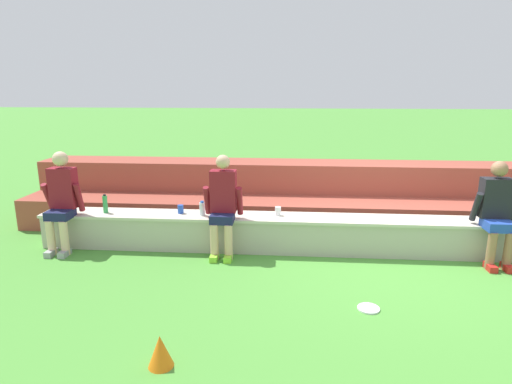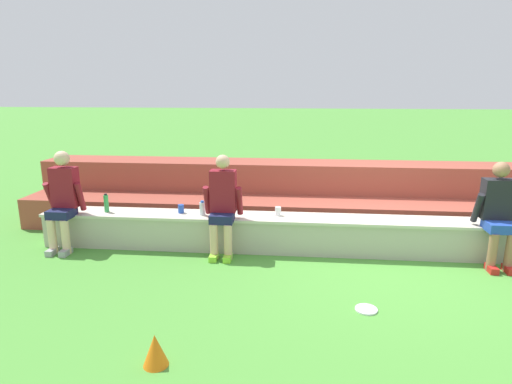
{
  "view_description": "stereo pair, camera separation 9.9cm",
  "coord_description": "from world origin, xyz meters",
  "px_view_note": "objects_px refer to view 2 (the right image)",
  "views": [
    {
      "loc": [
        -1.38,
        -5.52,
        2.27
      ],
      "look_at": [
        -1.85,
        0.23,
        0.84
      ],
      "focal_mm": 30.08,
      "sensor_mm": 36.0,
      "label": 1
    },
    {
      "loc": [
        -1.28,
        -5.51,
        2.27
      ],
      "look_at": [
        -1.85,
        0.23,
        0.84
      ],
      "focal_mm": 30.08,
      "sensor_mm": 36.0,
      "label": 2
    }
  ],
  "objects_px": {
    "plastic_cup_left_end": "(181,209)",
    "sports_cone": "(155,350)",
    "water_bottle_mid_left": "(106,203)",
    "person_center": "(499,212)",
    "person_far_left": "(63,198)",
    "person_left_of_center": "(223,204)",
    "plastic_cup_right_end": "(278,211)",
    "frisbee": "(366,309)",
    "water_bottle_near_right": "(202,208)"
  },
  "relations": [
    {
      "from": "person_far_left",
      "to": "water_bottle_mid_left",
      "type": "height_order",
      "value": "person_far_left"
    },
    {
      "from": "water_bottle_mid_left",
      "to": "plastic_cup_right_end",
      "type": "bearing_deg",
      "value": 1.64
    },
    {
      "from": "water_bottle_mid_left",
      "to": "water_bottle_near_right",
      "type": "relative_size",
      "value": 1.32
    },
    {
      "from": "water_bottle_near_right",
      "to": "plastic_cup_right_end",
      "type": "bearing_deg",
      "value": 4.62
    },
    {
      "from": "person_left_of_center",
      "to": "sports_cone",
      "type": "xyz_separation_m",
      "value": [
        -0.15,
        -2.46,
        -0.59
      ]
    },
    {
      "from": "person_far_left",
      "to": "frisbee",
      "type": "xyz_separation_m",
      "value": [
        4.01,
        -1.38,
        -0.73
      ]
    },
    {
      "from": "person_center",
      "to": "plastic_cup_left_end",
      "type": "bearing_deg",
      "value": 176.23
    },
    {
      "from": "person_far_left",
      "to": "sports_cone",
      "type": "bearing_deg",
      "value": -49.35
    },
    {
      "from": "plastic_cup_right_end",
      "to": "sports_cone",
      "type": "distance_m",
      "value": 2.92
    },
    {
      "from": "plastic_cup_left_end",
      "to": "sports_cone",
      "type": "height_order",
      "value": "plastic_cup_left_end"
    },
    {
      "from": "frisbee",
      "to": "plastic_cup_left_end",
      "type": "bearing_deg",
      "value": 145.51
    },
    {
      "from": "plastic_cup_left_end",
      "to": "person_center",
      "type": "bearing_deg",
      "value": -3.77
    },
    {
      "from": "person_left_of_center",
      "to": "person_center",
      "type": "xyz_separation_m",
      "value": [
        3.56,
        0.0,
        -0.01
      ]
    },
    {
      "from": "person_center",
      "to": "sports_cone",
      "type": "xyz_separation_m",
      "value": [
        -3.7,
        -2.46,
        -0.58
      ]
    },
    {
      "from": "person_far_left",
      "to": "person_left_of_center",
      "type": "relative_size",
      "value": 1.01
    },
    {
      "from": "person_center",
      "to": "plastic_cup_left_end",
      "type": "xyz_separation_m",
      "value": [
        -4.21,
        0.28,
        -0.16
      ]
    },
    {
      "from": "water_bottle_near_right",
      "to": "person_center",
      "type": "bearing_deg",
      "value": -3.0
    },
    {
      "from": "person_left_of_center",
      "to": "water_bottle_mid_left",
      "type": "height_order",
      "value": "person_left_of_center"
    },
    {
      "from": "person_left_of_center",
      "to": "plastic_cup_left_end",
      "type": "relative_size",
      "value": 11.4
    },
    {
      "from": "plastic_cup_left_end",
      "to": "plastic_cup_right_end",
      "type": "xyz_separation_m",
      "value": [
        1.39,
        0.01,
        0.0
      ]
    },
    {
      "from": "plastic_cup_left_end",
      "to": "frisbee",
      "type": "height_order",
      "value": "plastic_cup_left_end"
    },
    {
      "from": "plastic_cup_left_end",
      "to": "frisbee",
      "type": "bearing_deg",
      "value": -34.49
    },
    {
      "from": "person_left_of_center",
      "to": "plastic_cup_right_end",
      "type": "distance_m",
      "value": 0.81
    },
    {
      "from": "person_far_left",
      "to": "water_bottle_near_right",
      "type": "height_order",
      "value": "person_far_left"
    },
    {
      "from": "person_center",
      "to": "plastic_cup_left_end",
      "type": "relative_size",
      "value": 11.09
    },
    {
      "from": "person_center",
      "to": "plastic_cup_right_end",
      "type": "height_order",
      "value": "person_center"
    },
    {
      "from": "plastic_cup_left_end",
      "to": "plastic_cup_right_end",
      "type": "relative_size",
      "value": 0.99
    },
    {
      "from": "person_far_left",
      "to": "water_bottle_near_right",
      "type": "xyz_separation_m",
      "value": [
        1.94,
        0.2,
        -0.15
      ]
    },
    {
      "from": "water_bottle_near_right",
      "to": "plastic_cup_right_end",
      "type": "height_order",
      "value": "water_bottle_near_right"
    },
    {
      "from": "plastic_cup_right_end",
      "to": "frisbee",
      "type": "distance_m",
      "value": 2.02
    },
    {
      "from": "water_bottle_near_right",
      "to": "plastic_cup_left_end",
      "type": "bearing_deg",
      "value": 167.36
    },
    {
      "from": "person_center",
      "to": "person_far_left",
      "type": "bearing_deg",
      "value": 179.94
    },
    {
      "from": "person_far_left",
      "to": "plastic_cup_right_end",
      "type": "xyz_separation_m",
      "value": [
        3.0,
        0.28,
        -0.19
      ]
    },
    {
      "from": "person_center",
      "to": "water_bottle_mid_left",
      "type": "distance_m",
      "value": 5.3
    },
    {
      "from": "person_far_left",
      "to": "person_center",
      "type": "distance_m",
      "value": 5.82
    },
    {
      "from": "water_bottle_mid_left",
      "to": "water_bottle_near_right",
      "type": "distance_m",
      "value": 1.42
    },
    {
      "from": "water_bottle_mid_left",
      "to": "frisbee",
      "type": "distance_m",
      "value": 3.88
    },
    {
      "from": "person_center",
      "to": "sports_cone",
      "type": "relative_size",
      "value": 4.78
    },
    {
      "from": "person_center",
      "to": "plastic_cup_right_end",
      "type": "distance_m",
      "value": 2.84
    },
    {
      "from": "plastic_cup_left_end",
      "to": "sports_cone",
      "type": "bearing_deg",
      "value": -79.41
    },
    {
      "from": "water_bottle_mid_left",
      "to": "sports_cone",
      "type": "bearing_deg",
      "value": -59.23
    },
    {
      "from": "plastic_cup_right_end",
      "to": "frisbee",
      "type": "relative_size",
      "value": 0.53
    },
    {
      "from": "water_bottle_mid_left",
      "to": "person_center",
      "type": "bearing_deg",
      "value": -2.36
    },
    {
      "from": "plastic_cup_right_end",
      "to": "frisbee",
      "type": "bearing_deg",
      "value": -58.79
    },
    {
      "from": "person_center",
      "to": "sports_cone",
      "type": "distance_m",
      "value": 4.48
    },
    {
      "from": "person_left_of_center",
      "to": "frisbee",
      "type": "xyz_separation_m",
      "value": [
        1.74,
        -1.37,
        -0.72
      ]
    },
    {
      "from": "plastic_cup_left_end",
      "to": "sports_cone",
      "type": "relative_size",
      "value": 0.43
    },
    {
      "from": "person_far_left",
      "to": "water_bottle_near_right",
      "type": "bearing_deg",
      "value": 5.81
    },
    {
      "from": "plastic_cup_left_end",
      "to": "sports_cone",
      "type": "xyz_separation_m",
      "value": [
        0.51,
        -2.74,
        -0.42
      ]
    },
    {
      "from": "plastic_cup_left_end",
      "to": "plastic_cup_right_end",
      "type": "bearing_deg",
      "value": 0.48
    }
  ]
}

